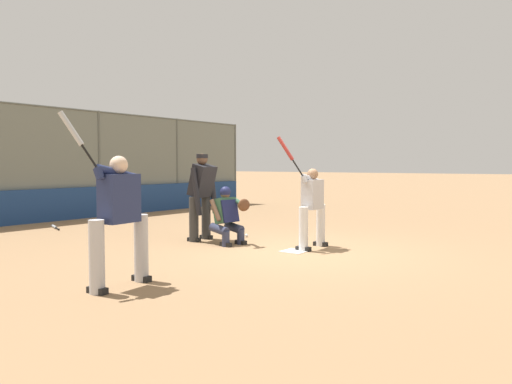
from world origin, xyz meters
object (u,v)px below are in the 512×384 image
baseball_loose (246,235)px  catcher_behind_plate (228,214)px  umpire_home (202,194)px  spare_bat_near_backstop (55,227)px  batter_at_plate (312,205)px  fielding_glove_on_dirt (209,226)px  batter_on_deck (119,216)px

baseball_loose → catcher_behind_plate: bearing=18.0°
umpire_home → spare_bat_near_backstop: 4.47m
batter_at_plate → catcher_behind_plate: batter_at_plate is taller
umpire_home → spare_bat_near_backstop: (0.77, -4.30, -0.95)m
spare_bat_near_backstop → fielding_glove_on_dirt: 3.85m
umpire_home → spare_bat_near_backstop: bearing=-86.4°
spare_bat_near_backstop → fielding_glove_on_dirt: (-2.40, 3.01, 0.02)m
batter_at_plate → umpire_home: bearing=-79.7°
batter_on_deck → baseball_loose: batter_on_deck is taller
umpire_home → fielding_glove_on_dirt: bearing=-148.2°
fielding_glove_on_dirt → catcher_behind_plate: bearing=50.5°
batter_at_plate → baseball_loose: size_ratio=28.53×
batter_at_plate → batter_on_deck: (4.08, -0.45, 0.10)m
catcher_behind_plate → batter_on_deck: bearing=25.9°
batter_at_plate → spare_bat_near_backstop: batter_at_plate is taller
batter_at_plate → fielding_glove_on_dirt: size_ratio=7.69×
batter_at_plate → spare_bat_near_backstop: size_ratio=2.48×
spare_bat_near_backstop → baseball_loose: baseball_loose is taller
batter_on_deck → spare_bat_near_backstop: bearing=-120.0°
batter_on_deck → spare_bat_near_backstop: batter_on_deck is taller
spare_bat_near_backstop → batter_at_plate: bearing=-148.1°
catcher_behind_plate → umpire_home: umpire_home is taller
batter_at_plate → umpire_home: 2.41m
batter_on_deck → batter_at_plate: bearing=167.9°
umpire_home → batter_on_deck: (3.56, 1.90, -0.05)m
batter_at_plate → spare_bat_near_backstop: 6.82m
catcher_behind_plate → baseball_loose: (-1.01, -0.33, -0.56)m
batter_on_deck → spare_bat_near_backstop: 6.86m
spare_bat_near_backstop → fielding_glove_on_dirt: fielding_glove_on_dirt is taller
batter_at_plate → fielding_glove_on_dirt: (-1.11, -3.64, -0.78)m
batter_at_plate → spare_bat_near_backstop: (1.29, -6.65, -0.79)m
catcher_behind_plate → fielding_glove_on_dirt: (-1.71, -2.08, -0.55)m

